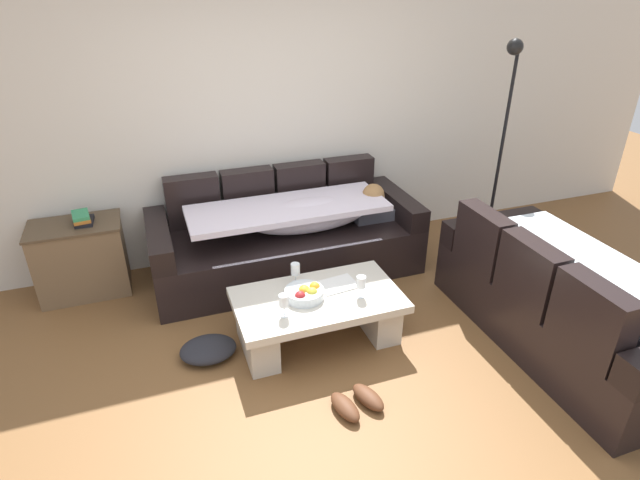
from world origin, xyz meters
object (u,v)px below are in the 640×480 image
object	(u,v)px
wine_glass_near_right	(361,283)
pair_of_shoes	(357,402)
floor_lamp	(503,132)
wine_glass_near_left	(284,302)
side_cabinet	(81,259)
couch_near_window	(564,303)
coffee_table	(318,313)
wine_glass_far_back	(295,270)
open_magazine	(338,285)
fruit_bowl	(305,293)
book_stack_on_cabinet	(82,218)
couch_along_wall	(290,237)
crumpled_garment	(208,349)

from	to	relation	value
wine_glass_near_right	pair_of_shoes	xyz separation A→B (m)	(-0.29, -0.63, -0.45)
floor_lamp	pair_of_shoes	size ratio (longest dim) A/B	5.52
wine_glass_near_left	floor_lamp	bearing A→B (deg)	24.31
wine_glass_near_left	side_cabinet	world-z (taller)	side_cabinet
couch_near_window	wine_glass_near_left	distance (m)	2.02
wine_glass_near_left	wine_glass_near_right	xyz separation A→B (m)	(0.58, 0.04, 0.00)
wine_glass_near_left	side_cabinet	bearing A→B (deg)	133.70
floor_lamp	pair_of_shoes	distance (m)	2.97
coffee_table	wine_glass_near_right	xyz separation A→B (m)	(0.29, -0.10, 0.26)
wine_glass_near_left	wine_glass_far_back	size ratio (longest dim) A/B	1.00
couch_near_window	side_cabinet	distance (m)	3.81
wine_glass_near_left	wine_glass_far_back	xyz separation A→B (m)	(0.19, 0.37, 0.00)
coffee_table	wine_glass_near_right	world-z (taller)	wine_glass_near_right
open_magazine	wine_glass_near_left	bearing A→B (deg)	-160.34
couch_near_window	floor_lamp	distance (m)	1.84
wine_glass_far_back	side_cabinet	world-z (taller)	side_cabinet
coffee_table	fruit_bowl	xyz separation A→B (m)	(-0.09, 0.01, 0.18)
coffee_table	book_stack_on_cabinet	size ratio (longest dim) A/B	4.99
book_stack_on_cabinet	pair_of_shoes	distance (m)	2.63
book_stack_on_cabinet	fruit_bowl	bearing A→B (deg)	-40.57
couch_near_window	open_magazine	distance (m)	1.63
couch_along_wall	coffee_table	xyz separation A→B (m)	(-0.10, -1.05, -0.09)
book_stack_on_cabinet	crumpled_garment	size ratio (longest dim) A/B	0.60
wine_glass_far_back	open_magazine	world-z (taller)	wine_glass_far_back
coffee_table	crumpled_garment	bearing A→B (deg)	174.64
wine_glass_far_back	open_magazine	distance (m)	0.33
couch_near_window	floor_lamp	size ratio (longest dim) A/B	1.00
coffee_table	book_stack_on_cabinet	distance (m)	2.07
side_cabinet	floor_lamp	world-z (taller)	floor_lamp
couch_near_window	wine_glass_far_back	xyz separation A→B (m)	(-1.76, 0.84, 0.16)
floor_lamp	crumpled_garment	bearing A→B (deg)	-163.26
wine_glass_near_right	side_cabinet	distance (m)	2.39
book_stack_on_cabinet	couch_near_window	bearing A→B (deg)	-30.34
wine_glass_far_back	fruit_bowl	bearing A→B (deg)	-88.50
fruit_bowl	floor_lamp	xyz separation A→B (m)	(2.27, 0.96, 0.69)
coffee_table	fruit_bowl	size ratio (longest dim) A/B	4.29
wine_glass_far_back	crumpled_garment	world-z (taller)	wine_glass_far_back
wine_glass_far_back	couch_along_wall	bearing A→B (deg)	76.47
coffee_table	side_cabinet	size ratio (longest dim) A/B	1.67
coffee_table	pair_of_shoes	xyz separation A→B (m)	(0.00, -0.73, -0.19)
wine_glass_far_back	pair_of_shoes	size ratio (longest dim) A/B	0.47
couch_along_wall	book_stack_on_cabinet	bearing A→B (deg)	172.28
coffee_table	wine_glass_far_back	distance (m)	0.35
wine_glass_near_right	book_stack_on_cabinet	bearing A→B (deg)	143.41
wine_glass_near_right	open_magazine	xyz separation A→B (m)	(-0.10, 0.20, -0.11)
wine_glass_near_right	crumpled_garment	world-z (taller)	wine_glass_near_right
book_stack_on_cabinet	floor_lamp	distance (m)	3.79
open_magazine	crumpled_garment	distance (m)	1.05
crumpled_garment	side_cabinet	bearing A→B (deg)	125.13
open_magazine	pair_of_shoes	bearing A→B (deg)	-109.24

